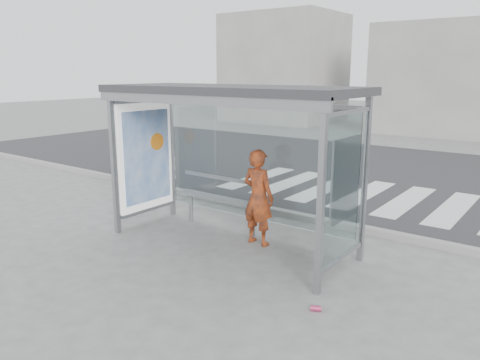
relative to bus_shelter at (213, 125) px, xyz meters
name	(u,v)px	position (x,y,z in m)	size (l,w,h in m)	color
ground	(229,245)	(0.37, -0.06, -1.98)	(80.00, 80.00, 0.00)	slate
road	(381,174)	(0.37, 6.94, -1.98)	(30.00, 10.00, 0.01)	#2A2A2C
curb	(289,214)	(0.37, 1.89, -1.92)	(30.00, 0.18, 0.12)	gray
crosswalk	(363,194)	(0.87, 4.44, -1.98)	(6.55, 3.00, 0.00)	silver
bus_shelter	(213,125)	(0.00, 0.00, 0.00)	(4.25, 1.65, 2.62)	gray
building_left	(284,69)	(-9.63, 17.94, 1.02)	(6.00, 5.00, 6.00)	gray
building_center	(471,79)	(0.37, 17.94, 0.52)	(8.00, 5.00, 5.00)	gray
person	(258,197)	(0.71, 0.29, -1.18)	(0.59, 0.39, 1.62)	#C65F12
bench	(221,199)	(-0.28, 0.52, -1.41)	(1.88, 0.23, 0.97)	slate
soda_can	(316,308)	(2.57, -1.18, -1.95)	(0.07, 0.07, 0.13)	#E14273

